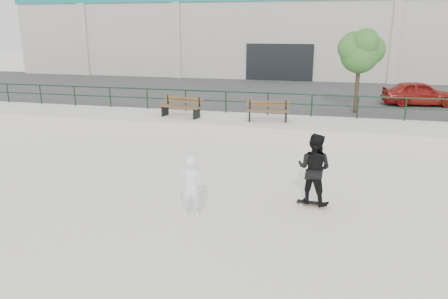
% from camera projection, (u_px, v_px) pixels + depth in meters
% --- Properties ---
extents(ground, '(120.00, 120.00, 0.00)m').
position_uv_depth(ground, '(164.00, 218.00, 10.60)').
color(ground, silver).
rests_on(ground, ground).
extents(ledge, '(30.00, 3.00, 0.50)m').
position_uv_depth(ledge, '(241.00, 125.00, 19.42)').
color(ledge, silver).
rests_on(ledge, ground).
extents(parking_strip, '(60.00, 14.00, 0.50)m').
position_uv_depth(parking_strip, '(268.00, 96.00, 27.37)').
color(parking_strip, '#343434').
rests_on(parking_strip, ground).
extents(railing, '(28.00, 0.06, 1.03)m').
position_uv_depth(railing, '(247.00, 98.00, 20.36)').
color(railing, '#12321E').
rests_on(railing, ledge).
extents(commercial_building, '(44.20, 16.33, 8.00)m').
position_uv_depth(commercial_building, '(290.00, 24.00, 39.27)').
color(commercial_building, '#AAA598').
rests_on(commercial_building, ground).
extents(bench_left, '(2.04, 0.93, 0.91)m').
position_uv_depth(bench_left, '(181.00, 107.00, 19.71)').
color(bench_left, brown).
rests_on(bench_left, ledge).
extents(bench_right, '(1.94, 0.81, 0.87)m').
position_uv_depth(bench_right, '(268.00, 111.00, 18.89)').
color(bench_right, brown).
rests_on(bench_right, ledge).
extents(tree, '(2.19, 1.95, 3.89)m').
position_uv_depth(tree, '(361.00, 50.00, 20.01)').
color(tree, '#493824').
rests_on(tree, parking_strip).
extents(red_car, '(3.83, 1.93, 1.25)m').
position_uv_depth(red_car, '(419.00, 93.00, 22.53)').
color(red_car, maroon).
rests_on(red_car, parking_strip).
extents(skateboard, '(0.79, 0.27, 0.09)m').
position_uv_depth(skateboard, '(312.00, 203.00, 11.30)').
color(skateboard, black).
rests_on(skateboard, ground).
extents(standing_skater, '(1.07, 0.96, 1.84)m').
position_uv_depth(standing_skater, '(314.00, 169.00, 11.04)').
color(standing_skater, black).
rests_on(standing_skater, skateboard).
extents(seated_skater, '(0.63, 0.47, 1.58)m').
position_uv_depth(seated_skater, '(191.00, 187.00, 10.43)').
color(seated_skater, white).
rests_on(seated_skater, ground).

